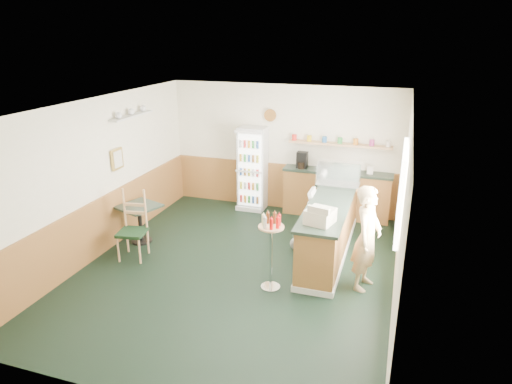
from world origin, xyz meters
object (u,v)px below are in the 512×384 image
at_px(display_case, 338,175).
at_px(cash_register, 320,216).
at_px(cafe_table, 140,216).
at_px(drinks_fridge, 252,169).
at_px(shopkeeper, 367,238).
at_px(cafe_chair, 134,222).
at_px(condiment_stand, 271,241).

relative_size(display_case, cash_register, 1.98).
distance_m(display_case, cafe_table, 3.74).
relative_size(drinks_fridge, shopkeeper, 1.11).
height_order(drinks_fridge, cafe_chair, drinks_fridge).
distance_m(shopkeeper, condiment_stand, 1.43).
relative_size(display_case, condiment_stand, 0.65).
distance_m(drinks_fridge, condiment_stand, 3.39).
bearing_deg(cash_register, display_case, 104.28).
bearing_deg(drinks_fridge, cafe_table, -121.56).
xyz_separation_m(display_case, shopkeeper, (0.70, -1.71, -0.41)).
distance_m(cash_register, cafe_table, 3.48).
bearing_deg(cafe_table, drinks_fridge, 58.44).
bearing_deg(display_case, cafe_table, -158.00).
bearing_deg(cafe_chair, condiment_stand, -16.49).
xyz_separation_m(display_case, cash_register, (0.00, -1.80, -0.11)).
bearing_deg(condiment_stand, cafe_table, 163.55).
bearing_deg(drinks_fridge, shopkeeper, -44.51).
bearing_deg(cafe_table, condiment_stand, -16.45).
height_order(condiment_stand, cafe_table, condiment_stand).
xyz_separation_m(drinks_fridge, shopkeeper, (2.68, -2.64, -0.09)).
xyz_separation_m(cafe_table, cafe_chair, (0.22, -0.50, 0.11)).
bearing_deg(cash_register, condiment_stand, -135.16).
height_order(display_case, cafe_chair, display_case).
height_order(shopkeeper, cafe_chair, shopkeeper).
bearing_deg(shopkeeper, condiment_stand, 123.31).
distance_m(display_case, cash_register, 1.81).
bearing_deg(drinks_fridge, display_case, -25.16).
distance_m(condiment_stand, cafe_chair, 2.56).
xyz_separation_m(condiment_stand, cafe_table, (-2.75, 0.81, -0.28)).
bearing_deg(cafe_chair, shopkeeper, -7.01).
relative_size(shopkeeper, cafe_table, 1.95).
bearing_deg(shopkeeper, drinks_fridge, 59.19).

